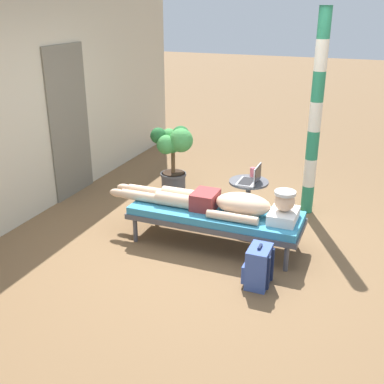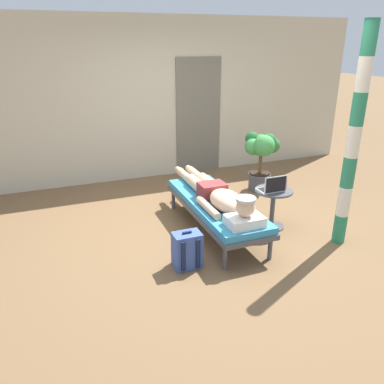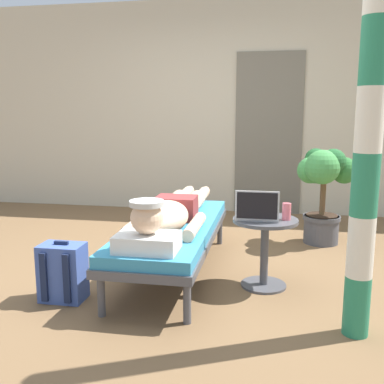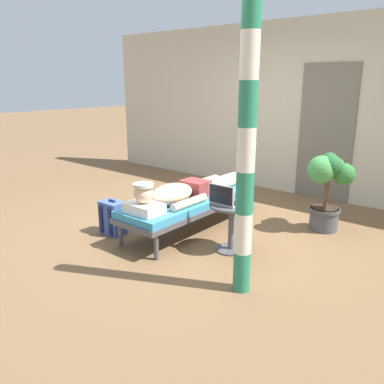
{
  "view_description": "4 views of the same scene",
  "coord_description": "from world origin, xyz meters",
  "px_view_note": "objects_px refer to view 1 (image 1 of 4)",
  "views": [
    {
      "loc": [
        -4.44,
        -1.6,
        2.54
      ],
      "look_at": [
        -0.0,
        0.18,
        0.62
      ],
      "focal_mm": 44.4,
      "sensor_mm": 36.0,
      "label": 1
    },
    {
      "loc": [
        -1.82,
        -4.11,
        2.3
      ],
      "look_at": [
        -0.17,
        0.15,
        0.49
      ],
      "focal_mm": 35.96,
      "sensor_mm": 36.0,
      "label": 2
    },
    {
      "loc": [
        0.84,
        -3.43,
        1.29
      ],
      "look_at": [
        0.18,
        0.16,
        0.63
      ],
      "focal_mm": 41.19,
      "sensor_mm": 36.0,
      "label": 3
    },
    {
      "loc": [
        3.0,
        -3.57,
        1.79
      ],
      "look_at": [
        0.2,
        -0.16,
        0.53
      ],
      "focal_mm": 36.77,
      "sensor_mm": 36.0,
      "label": 4
    }
  ],
  "objects_px": {
    "backpack": "(258,267)",
    "lounge_chair": "(215,216)",
    "person_reclining": "(222,202)",
    "laptop": "(252,179)",
    "porch_post": "(315,116)",
    "side_table": "(248,194)",
    "drink_glass": "(253,172)",
    "potted_plant": "(174,150)"
  },
  "relations": [
    {
      "from": "lounge_chair",
      "to": "laptop",
      "type": "bearing_deg",
      "value": -18.05
    },
    {
      "from": "porch_post",
      "to": "person_reclining",
      "type": "bearing_deg",
      "value": 150.22
    },
    {
      "from": "side_table",
      "to": "backpack",
      "type": "height_order",
      "value": "side_table"
    },
    {
      "from": "backpack",
      "to": "drink_glass",
      "type": "bearing_deg",
      "value": 17.73
    },
    {
      "from": "backpack",
      "to": "porch_post",
      "type": "bearing_deg",
      "value": -4.55
    },
    {
      "from": "person_reclining",
      "to": "laptop",
      "type": "height_order",
      "value": "laptop"
    },
    {
      "from": "drink_glass",
      "to": "potted_plant",
      "type": "xyz_separation_m",
      "value": [
        0.39,
        1.23,
        0.04
      ]
    },
    {
      "from": "porch_post",
      "to": "backpack",
      "type": "bearing_deg",
      "value": 175.45
    },
    {
      "from": "backpack",
      "to": "potted_plant",
      "type": "bearing_deg",
      "value": 41.98
    },
    {
      "from": "laptop",
      "to": "drink_glass",
      "type": "distance_m",
      "value": 0.22
    },
    {
      "from": "drink_glass",
      "to": "backpack",
      "type": "bearing_deg",
      "value": -162.27
    },
    {
      "from": "side_table",
      "to": "drink_glass",
      "type": "relative_size",
      "value": 4.25
    },
    {
      "from": "lounge_chair",
      "to": "potted_plant",
      "type": "relative_size",
      "value": 2.01
    },
    {
      "from": "drink_glass",
      "to": "porch_post",
      "type": "xyz_separation_m",
      "value": [
        0.4,
        -0.64,
        0.67
      ]
    },
    {
      "from": "person_reclining",
      "to": "potted_plant",
      "type": "height_order",
      "value": "potted_plant"
    },
    {
      "from": "porch_post",
      "to": "potted_plant",
      "type": "bearing_deg",
      "value": 90.32
    },
    {
      "from": "person_reclining",
      "to": "backpack",
      "type": "height_order",
      "value": "person_reclining"
    },
    {
      "from": "laptop",
      "to": "lounge_chair",
      "type": "bearing_deg",
      "value": 161.95
    },
    {
      "from": "drink_glass",
      "to": "potted_plant",
      "type": "relative_size",
      "value": 0.13
    },
    {
      "from": "lounge_chair",
      "to": "porch_post",
      "type": "distance_m",
      "value": 1.77
    },
    {
      "from": "drink_glass",
      "to": "laptop",
      "type": "bearing_deg",
      "value": -167.19
    },
    {
      "from": "side_table",
      "to": "laptop",
      "type": "xyz_separation_m",
      "value": [
        -0.06,
        -0.05,
        0.23
      ]
    },
    {
      "from": "lounge_chair",
      "to": "person_reclining",
      "type": "bearing_deg",
      "value": -90.0
    },
    {
      "from": "backpack",
      "to": "lounge_chair",
      "type": "bearing_deg",
      "value": 45.94
    },
    {
      "from": "backpack",
      "to": "potted_plant",
      "type": "relative_size",
      "value": 0.44
    },
    {
      "from": "backpack",
      "to": "side_table",
      "type": "bearing_deg",
      "value": 19.65
    },
    {
      "from": "person_reclining",
      "to": "potted_plant",
      "type": "xyz_separation_m",
      "value": [
        1.27,
        1.14,
        0.11
      ]
    },
    {
      "from": "laptop",
      "to": "backpack",
      "type": "height_order",
      "value": "laptop"
    },
    {
      "from": "person_reclining",
      "to": "laptop",
      "type": "bearing_deg",
      "value": -11.91
    },
    {
      "from": "potted_plant",
      "to": "person_reclining",
      "type": "bearing_deg",
      "value": -138.2
    },
    {
      "from": "lounge_chair",
      "to": "porch_post",
      "type": "bearing_deg",
      "value": -32.32
    },
    {
      "from": "lounge_chair",
      "to": "backpack",
      "type": "xyz_separation_m",
      "value": [
        -0.64,
        -0.66,
        -0.15
      ]
    },
    {
      "from": "lounge_chair",
      "to": "backpack",
      "type": "relative_size",
      "value": 4.52
    },
    {
      "from": "person_reclining",
      "to": "porch_post",
      "type": "xyz_separation_m",
      "value": [
        1.28,
        -0.73,
        0.73
      ]
    },
    {
      "from": "drink_glass",
      "to": "person_reclining",
      "type": "bearing_deg",
      "value": 173.9
    },
    {
      "from": "drink_glass",
      "to": "porch_post",
      "type": "bearing_deg",
      "value": -58.1
    },
    {
      "from": "side_table",
      "to": "potted_plant",
      "type": "relative_size",
      "value": 0.55
    },
    {
      "from": "potted_plant",
      "to": "porch_post",
      "type": "bearing_deg",
      "value": -89.68
    },
    {
      "from": "person_reclining",
      "to": "drink_glass",
      "type": "relative_size",
      "value": 17.61
    },
    {
      "from": "side_table",
      "to": "laptop",
      "type": "distance_m",
      "value": 0.24
    },
    {
      "from": "side_table",
      "to": "drink_glass",
      "type": "bearing_deg",
      "value": -1.34
    },
    {
      "from": "person_reclining",
      "to": "laptop",
      "type": "distance_m",
      "value": 0.69
    }
  ]
}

